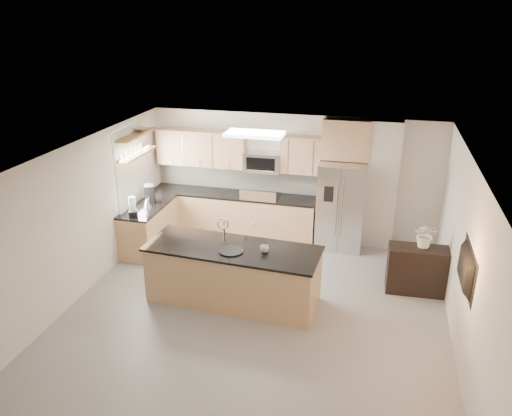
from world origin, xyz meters
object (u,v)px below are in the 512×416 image
(credenza, at_px, (418,270))
(blender, at_px, (133,208))
(range, at_px, (261,216))
(kettle, at_px, (147,203))
(coffee_maker, at_px, (150,194))
(bowl, at_px, (141,129))
(microwave, at_px, (263,162))
(refrigerator, at_px, (341,206))
(platter, at_px, (231,251))
(flower_vase, at_px, (427,229))
(island, at_px, (233,274))
(cup, at_px, (265,249))
(television, at_px, (462,268))

(credenza, height_order, blender, blender)
(range, height_order, kettle, kettle)
(coffee_maker, xyz_separation_m, bowl, (-0.15, 0.17, 1.29))
(coffee_maker, relative_size, bowl, 1.08)
(microwave, height_order, credenza, microwave)
(coffee_maker, bearing_deg, refrigerator, 12.61)
(credenza, relative_size, kettle, 4.47)
(microwave, distance_m, platter, 2.90)
(bowl, relative_size, flower_vase, 0.51)
(range, bearing_deg, island, -86.65)
(range, bearing_deg, refrigerator, -1.60)
(flower_vase, bearing_deg, blender, -177.86)
(microwave, xyz_separation_m, refrigerator, (1.66, -0.17, -0.74))
(flower_vase, bearing_deg, microwave, 153.60)
(blender, bearing_deg, cup, -18.77)
(coffee_maker, bearing_deg, platter, -38.74)
(coffee_maker, xyz_separation_m, flower_vase, (5.28, -0.57, 0.07))
(range, bearing_deg, bowl, -162.25)
(blender, bearing_deg, credenza, 1.48)
(microwave, distance_m, flower_vase, 3.59)
(range, relative_size, microwave, 1.50)
(blender, relative_size, television, 0.37)
(range, height_order, credenza, range)
(range, relative_size, island, 0.39)
(island, bearing_deg, flower_vase, 23.41)
(platter, height_order, flower_vase, flower_vase)
(range, distance_m, cup, 2.74)
(refrigerator, bearing_deg, range, 178.40)
(coffee_maker, height_order, flower_vase, flower_vase)
(cup, xyz_separation_m, television, (2.82, -0.53, 0.32))
(cup, relative_size, flower_vase, 0.21)
(blender, distance_m, coffee_maker, 0.77)
(blender, bearing_deg, kettle, 84.17)
(cup, height_order, kettle, kettle)
(cup, relative_size, kettle, 0.61)
(coffee_maker, height_order, bowl, bowl)
(credenza, height_order, bowl, bowl)
(cup, bearing_deg, range, 104.83)
(bowl, bearing_deg, range, 17.75)
(platter, bearing_deg, blender, 154.97)
(cup, distance_m, flower_vase, 2.75)
(island, xyz_separation_m, kettle, (-2.18, 1.40, 0.53))
(refrigerator, height_order, platter, refrigerator)
(bowl, bearing_deg, credenza, -8.45)
(microwave, xyz_separation_m, credenza, (3.14, -1.64, -1.22))
(kettle, distance_m, bowl, 1.44)
(microwave, relative_size, cup, 5.41)
(credenza, height_order, television, television)
(credenza, bearing_deg, cup, -158.91)
(platter, height_order, coffee_maker, coffee_maker)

